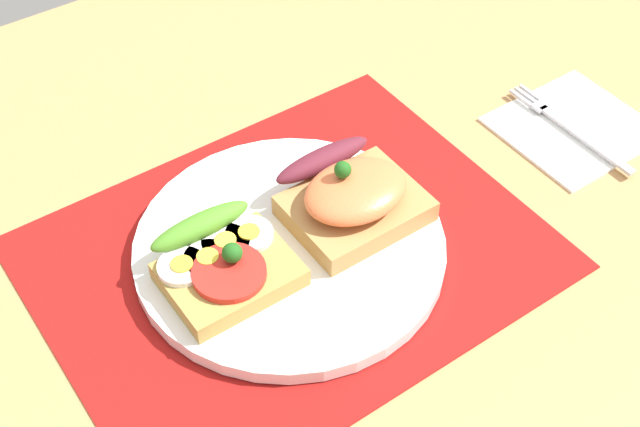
# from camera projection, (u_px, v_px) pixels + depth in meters

# --- Properties ---
(ground_plane) EXTENTS (1.20, 0.90, 0.03)m
(ground_plane) POSITION_uv_depth(u_px,v_px,m) (290.00, 267.00, 0.72)
(ground_plane) COLOR tan
(placemat) EXTENTS (0.39, 0.31, 0.00)m
(placemat) POSITION_uv_depth(u_px,v_px,m) (290.00, 253.00, 0.71)
(placemat) COLOR maroon
(placemat) RESTS_ON ground_plane
(plate) EXTENTS (0.25, 0.25, 0.01)m
(plate) POSITION_uv_depth(u_px,v_px,m) (290.00, 247.00, 0.70)
(plate) COLOR white
(plate) RESTS_ON placemat
(sandwich_egg_tomato) EXTENTS (0.10, 0.09, 0.04)m
(sandwich_egg_tomato) POSITION_uv_depth(u_px,v_px,m) (223.00, 262.00, 0.66)
(sandwich_egg_tomato) COLOR #A58943
(sandwich_egg_tomato) RESTS_ON plate
(sandwich_salmon) EXTENTS (0.11, 0.10, 0.06)m
(sandwich_salmon) POSITION_uv_depth(u_px,v_px,m) (352.00, 196.00, 0.70)
(sandwich_salmon) COLOR #AF7F47
(sandwich_salmon) RESTS_ON plate
(napkin) EXTENTS (0.13, 0.12, 0.01)m
(napkin) POSITION_uv_depth(u_px,v_px,m) (574.00, 126.00, 0.81)
(napkin) COLOR white
(napkin) RESTS_ON ground_plane
(fork) EXTENTS (0.02, 0.15, 0.00)m
(fork) POSITION_uv_depth(u_px,v_px,m) (567.00, 126.00, 0.81)
(fork) COLOR #B7B7BC
(fork) RESTS_ON napkin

